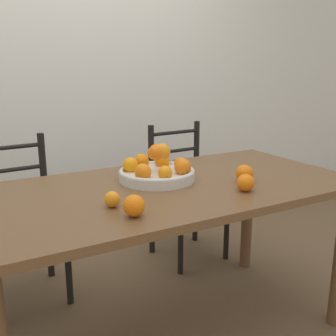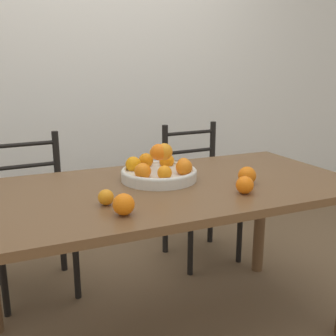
{
  "view_description": "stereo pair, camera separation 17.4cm",
  "coord_description": "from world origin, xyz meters",
  "px_view_note": "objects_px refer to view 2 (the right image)",
  "views": [
    {
      "loc": [
        -0.83,
        -1.48,
        1.28
      ],
      "look_at": [
        -0.01,
        -0.01,
        0.85
      ],
      "focal_mm": 42.0,
      "sensor_mm": 36.0,
      "label": 1
    },
    {
      "loc": [
        -0.68,
        -1.55,
        1.28
      ],
      "look_at": [
        -0.01,
        -0.01,
        0.85
      ],
      "focal_mm": 42.0,
      "sensor_mm": 36.0,
      "label": 2
    }
  ],
  "objects_px": {
    "fruit_bowl": "(159,170)",
    "orange_loose_0": "(106,197)",
    "orange_loose_1": "(245,185)",
    "orange_loose_3": "(247,176)",
    "chair_right": "(199,193)",
    "orange_loose_2": "(124,204)",
    "chair_left": "(32,216)"
  },
  "relations": [
    {
      "from": "orange_loose_3",
      "to": "fruit_bowl",
      "type": "bearing_deg",
      "value": 146.04
    },
    {
      "from": "chair_left",
      "to": "orange_loose_1",
      "type": "bearing_deg",
      "value": -53.1
    },
    {
      "from": "orange_loose_3",
      "to": "chair_right",
      "type": "xyz_separation_m",
      "value": [
        0.2,
        0.83,
        -0.36
      ]
    },
    {
      "from": "chair_right",
      "to": "orange_loose_3",
      "type": "bearing_deg",
      "value": -106.89
    },
    {
      "from": "orange_loose_0",
      "to": "chair_left",
      "type": "distance_m",
      "value": 0.95
    },
    {
      "from": "orange_loose_0",
      "to": "orange_loose_3",
      "type": "height_order",
      "value": "orange_loose_3"
    },
    {
      "from": "orange_loose_1",
      "to": "orange_loose_3",
      "type": "distance_m",
      "value": 0.14
    },
    {
      "from": "orange_loose_3",
      "to": "chair_right",
      "type": "relative_size",
      "value": 0.09
    },
    {
      "from": "fruit_bowl",
      "to": "chair_left",
      "type": "relative_size",
      "value": 0.39
    },
    {
      "from": "orange_loose_0",
      "to": "orange_loose_2",
      "type": "height_order",
      "value": "orange_loose_2"
    },
    {
      "from": "orange_loose_0",
      "to": "chair_right",
      "type": "relative_size",
      "value": 0.07
    },
    {
      "from": "orange_loose_0",
      "to": "chair_right",
      "type": "xyz_separation_m",
      "value": [
        0.86,
        0.85,
        -0.35
      ]
    },
    {
      "from": "orange_loose_0",
      "to": "orange_loose_2",
      "type": "relative_size",
      "value": 0.78
    },
    {
      "from": "orange_loose_0",
      "to": "orange_loose_2",
      "type": "bearing_deg",
      "value": -76.4
    },
    {
      "from": "orange_loose_2",
      "to": "fruit_bowl",
      "type": "bearing_deg",
      "value": 52.25
    },
    {
      "from": "fruit_bowl",
      "to": "chair_right",
      "type": "distance_m",
      "value": 0.89
    },
    {
      "from": "orange_loose_3",
      "to": "orange_loose_1",
      "type": "bearing_deg",
      "value": -128.31
    },
    {
      "from": "orange_loose_1",
      "to": "orange_loose_0",
      "type": "bearing_deg",
      "value": 170.76
    },
    {
      "from": "fruit_bowl",
      "to": "chair_left",
      "type": "height_order",
      "value": "fruit_bowl"
    },
    {
      "from": "fruit_bowl",
      "to": "orange_loose_3",
      "type": "height_order",
      "value": "fruit_bowl"
    },
    {
      "from": "fruit_bowl",
      "to": "orange_loose_2",
      "type": "height_order",
      "value": "fruit_bowl"
    },
    {
      "from": "orange_loose_0",
      "to": "orange_loose_3",
      "type": "xyz_separation_m",
      "value": [
        0.66,
        0.02,
        0.01
      ]
    },
    {
      "from": "orange_loose_0",
      "to": "orange_loose_1",
      "type": "bearing_deg",
      "value": -9.24
    },
    {
      "from": "orange_loose_1",
      "to": "chair_right",
      "type": "distance_m",
      "value": 1.05
    },
    {
      "from": "orange_loose_3",
      "to": "chair_left",
      "type": "relative_size",
      "value": 0.09
    },
    {
      "from": "fruit_bowl",
      "to": "orange_loose_0",
      "type": "xyz_separation_m",
      "value": [
        -0.32,
        -0.24,
        -0.02
      ]
    },
    {
      "from": "orange_loose_1",
      "to": "orange_loose_2",
      "type": "relative_size",
      "value": 0.94
    },
    {
      "from": "orange_loose_1",
      "to": "orange_loose_2",
      "type": "height_order",
      "value": "orange_loose_2"
    },
    {
      "from": "fruit_bowl",
      "to": "orange_loose_2",
      "type": "xyz_separation_m",
      "value": [
        -0.29,
        -0.37,
        -0.01
      ]
    },
    {
      "from": "orange_loose_0",
      "to": "orange_loose_2",
      "type": "distance_m",
      "value": 0.13
    },
    {
      "from": "chair_left",
      "to": "chair_right",
      "type": "height_order",
      "value": "same"
    },
    {
      "from": "orange_loose_1",
      "to": "orange_loose_3",
      "type": "bearing_deg",
      "value": 51.69
    }
  ]
}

